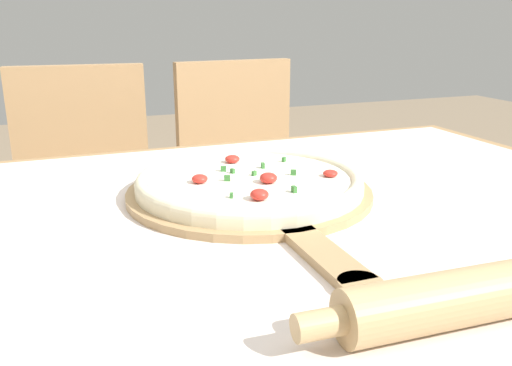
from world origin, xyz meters
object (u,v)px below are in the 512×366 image
object	(u,v)px
pizza_peel	(253,195)
pizza	(249,181)
chair_left	(86,200)
chair_right	(245,182)
rolling_pin	(490,292)

from	to	relation	value
pizza_peel	pizza	world-z (taller)	pizza
chair_left	chair_right	distance (m)	0.49
chair_left	chair_right	xyz separation A→B (m)	(0.49, 0.00, 0.00)
rolling_pin	chair_left	bearing A→B (deg)	104.52
pizza	chair_left	xyz separation A→B (m)	(-0.22, 0.76, -0.25)
pizza_peel	chair_right	size ratio (longest dim) A/B	0.64
chair_right	pizza_peel	bearing A→B (deg)	-112.29
pizza_peel	chair_right	distance (m)	0.85
pizza_peel	pizza	distance (m)	0.03
rolling_pin	chair_left	xyz separation A→B (m)	(-0.31, 1.19, -0.25)
chair_right	pizza	bearing A→B (deg)	-112.67
pizza	rolling_pin	distance (m)	0.44
pizza	chair_right	distance (m)	0.84
chair_left	rolling_pin	bearing A→B (deg)	-71.34
pizza_peel	chair_left	world-z (taller)	chair_left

